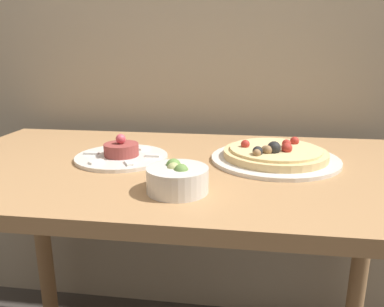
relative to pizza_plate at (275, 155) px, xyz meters
name	(u,v)px	position (x,y,z in m)	size (l,w,h in m)	color
dining_table	(178,204)	(-0.26, -0.06, -0.13)	(1.31, 0.72, 0.79)	#AD7F51
pizza_plate	(275,155)	(0.00, 0.00, 0.00)	(0.34, 0.34, 0.06)	silver
tartare_plate	(122,154)	(-0.42, -0.04, 0.00)	(0.25, 0.25, 0.07)	silver
small_bowl	(177,179)	(-0.22, -0.26, 0.01)	(0.13, 0.13, 0.07)	silver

